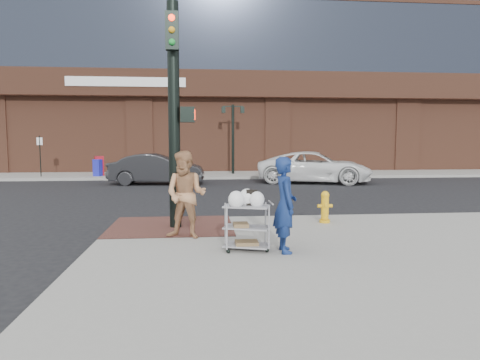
{
  "coord_description": "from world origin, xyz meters",
  "views": [
    {
      "loc": [
        0.07,
        -8.93,
        2.15
      ],
      "look_at": [
        0.95,
        0.46,
        1.25
      ],
      "focal_mm": 32.0,
      "sensor_mm": 36.0,
      "label": 1
    }
  ],
  "objects": [
    {
      "name": "ground",
      "position": [
        0.0,
        0.0,
        0.0
      ],
      "size": [
        220.0,
        220.0,
        0.0
      ],
      "primitive_type": "plane",
      "color": "black",
      "rests_on": "ground"
    },
    {
      "name": "sidewalk_far",
      "position": [
        12.5,
        32.0,
        0.07
      ],
      "size": [
        65.0,
        36.0,
        0.15
      ],
      "primitive_type": "cube",
      "color": "gray",
      "rests_on": "ground"
    },
    {
      "name": "brick_curb_ramp",
      "position": [
        -0.6,
        0.9,
        0.16
      ],
      "size": [
        2.8,
        2.4,
        0.01
      ],
      "primitive_type": "cube",
      "color": "#4E2A24",
      "rests_on": "sidewalk_near"
    },
    {
      "name": "bank_building",
      "position": [
        5.0,
        31.0,
        14.15
      ],
      "size": [
        42.0,
        26.0,
        28.0
      ],
      "primitive_type": "cube",
      "color": "brown",
      "rests_on": "sidewalk_far"
    },
    {
      "name": "lamp_post",
      "position": [
        2.0,
        16.0,
        2.62
      ],
      "size": [
        1.32,
        0.22,
        4.0
      ],
      "color": "black",
      "rests_on": "sidewalk_far"
    },
    {
      "name": "parking_sign",
      "position": [
        -8.5,
        15.0,
        1.25
      ],
      "size": [
        0.05,
        0.05,
        2.2
      ],
      "primitive_type": "cylinder",
      "color": "black",
      "rests_on": "sidewalk_far"
    },
    {
      "name": "traffic_signal_pole",
      "position": [
        -0.48,
        0.77,
        2.83
      ],
      "size": [
        0.61,
        0.51,
        5.0
      ],
      "color": "black",
      "rests_on": "sidewalk_near"
    },
    {
      "name": "woman_blue",
      "position": [
        1.56,
        -1.57,
        1.0
      ],
      "size": [
        0.42,
        0.63,
        1.7
      ],
      "primitive_type": "imported",
      "rotation": [
        0.0,
        0.0,
        1.59
      ],
      "color": "navy",
      "rests_on": "sidewalk_near"
    },
    {
      "name": "pedestrian_tan",
      "position": [
        -0.22,
        -0.33,
        1.04
      ],
      "size": [
        1.03,
        0.91,
        1.77
      ],
      "primitive_type": "imported",
      "rotation": [
        0.0,
        0.0,
        -0.32
      ],
      "color": "#B17C53",
      "rests_on": "sidewalk_near"
    },
    {
      "name": "sedan_dark",
      "position": [
        -1.99,
        11.77,
        0.74
      ],
      "size": [
        4.56,
        1.86,
        1.47
      ],
      "primitive_type": "imported",
      "rotation": [
        0.0,
        0.0,
        1.5
      ],
      "color": "black",
      "rests_on": "ground"
    },
    {
      "name": "minivan_white",
      "position": [
        5.75,
        11.77,
        0.77
      ],
      "size": [
        6.08,
        4.09,
        1.55
      ],
      "primitive_type": "imported",
      "rotation": [
        0.0,
        0.0,
        1.27
      ],
      "color": "white",
      "rests_on": "ground"
    },
    {
      "name": "utility_cart",
      "position": [
        0.89,
        -1.42,
        0.65
      ],
      "size": [
        0.89,
        0.66,
        1.11
      ],
      "color": "gray",
      "rests_on": "sidewalk_near"
    },
    {
      "name": "fire_hydrant",
      "position": [
        3.05,
        1.0,
        0.54
      ],
      "size": [
        0.36,
        0.25,
        0.77
      ],
      "color": "gold",
      "rests_on": "sidewalk_near"
    },
    {
      "name": "newsbox_red",
      "position": [
        -5.48,
        15.31,
        0.69
      ],
      "size": [
        0.57,
        0.54,
        1.07
      ],
      "primitive_type": "cube",
      "rotation": [
        0.0,
        0.0,
        0.37
      ],
      "color": "maroon",
      "rests_on": "sidewalk_far"
    },
    {
      "name": "newsbox_blue",
      "position": [
        -5.49,
        14.95,
        0.61
      ],
      "size": [
        0.48,
        0.46,
        0.92
      ],
      "primitive_type": "cube",
      "rotation": [
        0.0,
        0.0,
        -0.34
      ],
      "color": "#1A1EAB",
      "rests_on": "sidewalk_far"
    }
  ]
}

